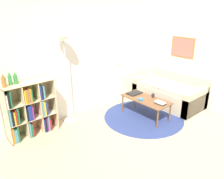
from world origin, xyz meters
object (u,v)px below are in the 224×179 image
Objects in this scene: couch at (170,92)px; coffee_table at (146,100)px; floor_lamp at (64,51)px; bowl at (141,99)px; laptop at (135,93)px; bottle_middle at (10,80)px; bookshelf at (29,111)px; bottle_right at (16,79)px; cup at (153,96)px; bottle_left at (4,82)px.

couch is 1.51× the size of coffee_table.
floor_lamp is 1.10× the size of couch.
bowl is at bearing -176.89° from couch.
bowl is (-0.18, -0.36, 0.01)m from laptop.
floor_lamp is at bearing -2.41° from bottle_middle.
floor_lamp is (0.84, -0.02, 1.02)m from bookshelf.
bottle_right is (-0.14, 0.02, 0.65)m from bookshelf.
floor_lamp is 22.69× the size of cup.
bottle_middle reaches higher than bookshelf.
floor_lamp reaches higher than bottle_right.
bookshelf is 0.59× the size of floor_lamp.
couch is 3.84m from bottle_left.
cup is (-0.87, -0.14, 0.20)m from couch.
bowl is at bearing -117.37° from laptop.
bookshelf reaches higher than coffee_table.
floor_lamp reaches higher than couch.
bookshelf is at bearing 178.86° from floor_lamp.
laptop is at bearing -14.02° from bottle_middle.
bottle_right is (-3.43, 0.91, 0.88)m from couch.
bottle_left is 0.13m from bottle_middle.
couch is 7.55× the size of bottle_left.
bowl is (-1.20, -0.07, 0.17)m from couch.
coffee_table is at bearing -95.55° from laptop.
bottle_right is (-2.56, 1.05, 0.68)m from cup.
bowl reaches higher than laptop.
laptop is at bearing -22.00° from floor_lamp.
couch reaches higher than laptop.
coffee_table is at bearing -8.92° from bowl.
cup is 0.40× the size of bottle_right.
bookshelf is at bearing 164.94° from couch.
bottle_middle is at bearing 158.28° from cup.
couch reaches higher than cup.
bookshelf is 2.45m from coffee_table.
bottle_middle is (-2.65, 1.06, 0.69)m from cup.
coffee_table is 2.69m from bottle_right.
bottle_middle is (-2.47, 1.00, 0.77)m from coffee_table.
bookshelf is at bearing 157.03° from cup.
bowl is at bearing -22.91° from bottle_middle.
bottle_right is (0.09, -0.01, -0.01)m from bottle_middle.
couch is 0.90m from cup.
bottle_right reaches higher than bookshelf.
bookshelf is 2.30m from bowl.
laptop is at bearing -12.30° from bottle_left.
bookshelf is 4.88× the size of bottle_left.
bottle_left is 0.21m from bottle_right.
cup is 2.85m from bottle_right.
laptop is 0.46m from cup.
bookshelf is 2.63m from cup.
couch is 3.66m from bottle_right.
couch is 13.79× the size of bowl.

